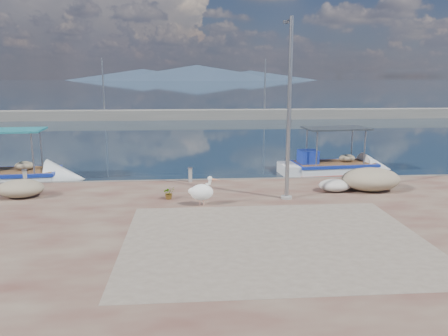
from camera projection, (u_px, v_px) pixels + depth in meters
ground at (232, 224)px, 16.03m from camera, size 1400.00×1400.00×0.00m
quay at (257, 299)px, 10.12m from camera, size 44.00×22.00×0.50m
quay_patch at (275, 240)px, 13.07m from camera, size 9.00×7.00×0.01m
breakwater at (202, 115)px, 54.93m from camera, size 120.00×2.20×7.50m
mountains at (193, 74)px, 648.57m from camera, size 370.00×280.00×22.00m
boat_left at (8, 178)px, 22.06m from camera, size 6.77×2.67×3.19m
boat_right at (333, 169)px, 24.41m from camera, size 6.37×2.59×2.99m
pelican at (202, 192)px, 16.47m from camera, size 1.20×0.65×1.15m
lamp_post at (289, 116)px, 16.87m from camera, size 0.44×0.96×7.00m
bollard_near at (190, 174)px, 20.22m from camera, size 0.22×0.22×0.68m
bollard_far at (25, 176)px, 19.65m from camera, size 0.24×0.24×0.72m
potted_plant at (169, 193)px, 17.40m from camera, size 0.56×0.52×0.51m
net_pile_b at (21, 188)px, 17.68m from camera, size 1.82×1.41×0.71m
net_pile_d at (335, 185)px, 18.59m from camera, size 1.37×1.03×0.51m
net_pile_c at (371, 179)px, 18.68m from camera, size 2.50×1.79×0.98m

